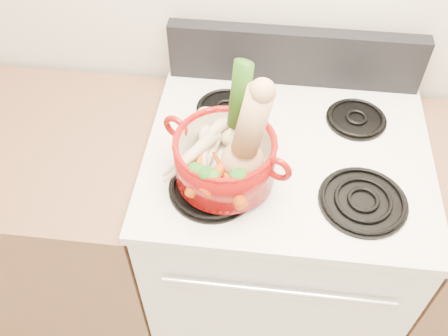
# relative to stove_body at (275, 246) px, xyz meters

# --- Properties ---
(stove_body) EXTENTS (0.76, 0.65, 0.92)m
(stove_body) POSITION_rel_stove_body_xyz_m (0.00, 0.00, 0.00)
(stove_body) COLOR white
(stove_body) RESTS_ON floor
(cooktop) EXTENTS (0.78, 0.67, 0.03)m
(cooktop) POSITION_rel_stove_body_xyz_m (0.00, 0.00, 0.47)
(cooktop) COLOR silver
(cooktop) RESTS_ON stove_body
(control_backsplash) EXTENTS (0.76, 0.05, 0.18)m
(control_backsplash) POSITION_rel_stove_body_xyz_m (0.00, 0.30, 0.58)
(control_backsplash) COLOR black
(control_backsplash) RESTS_ON cooktop
(oven_handle) EXTENTS (0.60, 0.02, 0.02)m
(oven_handle) POSITION_rel_stove_body_xyz_m (0.00, -0.34, 0.32)
(oven_handle) COLOR silver
(oven_handle) RESTS_ON stove_body
(burner_front_left) EXTENTS (0.22, 0.22, 0.02)m
(burner_front_left) POSITION_rel_stove_body_xyz_m (-0.19, -0.16, 0.50)
(burner_front_left) COLOR black
(burner_front_left) RESTS_ON cooktop
(burner_front_right) EXTENTS (0.22, 0.22, 0.02)m
(burner_front_right) POSITION_rel_stove_body_xyz_m (0.19, -0.16, 0.50)
(burner_front_right) COLOR black
(burner_front_right) RESTS_ON cooktop
(burner_back_left) EXTENTS (0.17, 0.17, 0.02)m
(burner_back_left) POSITION_rel_stove_body_xyz_m (-0.19, 0.14, 0.50)
(burner_back_left) COLOR black
(burner_back_left) RESTS_ON cooktop
(burner_back_right) EXTENTS (0.17, 0.17, 0.02)m
(burner_back_right) POSITION_rel_stove_body_xyz_m (0.19, 0.14, 0.50)
(burner_back_right) COLOR black
(burner_back_right) RESTS_ON cooktop
(dutch_oven) EXTENTS (0.33, 0.33, 0.12)m
(dutch_oven) POSITION_rel_stove_body_xyz_m (-0.16, -0.13, 0.57)
(dutch_oven) COLOR maroon
(dutch_oven) RESTS_ON burner_front_left
(pot_handle_left) EXTENTS (0.07, 0.04, 0.07)m
(pot_handle_left) POSITION_rel_stove_body_xyz_m (-0.29, -0.07, 0.61)
(pot_handle_left) COLOR maroon
(pot_handle_left) RESTS_ON dutch_oven
(pot_handle_right) EXTENTS (0.07, 0.04, 0.07)m
(pot_handle_right) POSITION_rel_stove_body_xyz_m (-0.03, -0.18, 0.61)
(pot_handle_right) COLOR maroon
(pot_handle_right) RESTS_ON dutch_oven
(squash) EXTENTS (0.19, 0.17, 0.29)m
(squash) POSITION_rel_stove_body_xyz_m (-0.12, -0.14, 0.67)
(squash) COLOR tan
(squash) RESTS_ON dutch_oven
(leek) EXTENTS (0.09, 0.11, 0.32)m
(leek) POSITION_rel_stove_body_xyz_m (-0.13, -0.10, 0.69)
(leek) COLOR silver
(leek) RESTS_ON dutch_oven
(ginger) EXTENTS (0.09, 0.07, 0.05)m
(ginger) POSITION_rel_stove_body_xyz_m (-0.14, -0.04, 0.56)
(ginger) COLOR #CFBB7F
(ginger) RESTS_ON dutch_oven
(parsnip_0) EXTENTS (0.08, 0.23, 0.06)m
(parsnip_0) POSITION_rel_stove_body_xyz_m (-0.20, -0.07, 0.56)
(parsnip_0) COLOR beige
(parsnip_0) RESTS_ON dutch_oven
(parsnip_1) EXTENTS (0.15, 0.17, 0.05)m
(parsnip_1) POSITION_rel_stove_body_xyz_m (-0.25, -0.11, 0.56)
(parsnip_1) COLOR beige
(parsnip_1) RESTS_ON dutch_oven
(parsnip_2) EXTENTS (0.07, 0.22, 0.06)m
(parsnip_2) POSITION_rel_stove_body_xyz_m (-0.22, -0.08, 0.57)
(parsnip_2) COLOR beige
(parsnip_2) RESTS_ON dutch_oven
(parsnip_3) EXTENTS (0.13, 0.17, 0.05)m
(parsnip_3) POSITION_rel_stove_body_xyz_m (-0.25, -0.14, 0.57)
(parsnip_3) COLOR beige
(parsnip_3) RESTS_ON dutch_oven
(parsnip_4) EXTENTS (0.15, 0.20, 0.06)m
(parsnip_4) POSITION_rel_stove_body_xyz_m (-0.21, -0.07, 0.58)
(parsnip_4) COLOR beige
(parsnip_4) RESTS_ON dutch_oven
(carrot_0) EXTENTS (0.08, 0.16, 0.04)m
(carrot_0) POSITION_rel_stove_body_xyz_m (-0.15, -0.16, 0.55)
(carrot_0) COLOR #C23409
(carrot_0) RESTS_ON dutch_oven
(carrot_1) EXTENTS (0.04, 0.15, 0.04)m
(carrot_1) POSITION_rel_stove_body_xyz_m (-0.23, -0.16, 0.56)
(carrot_1) COLOR #DE5B0B
(carrot_1) RESTS_ON dutch_oven
(carrot_2) EXTENTS (0.12, 0.17, 0.05)m
(carrot_2) POSITION_rel_stove_body_xyz_m (-0.15, -0.18, 0.56)
(carrot_2) COLOR #B84109
(carrot_2) RESTS_ON dutch_oven
(carrot_3) EXTENTS (0.11, 0.14, 0.04)m
(carrot_3) POSITION_rel_stove_body_xyz_m (-0.18, -0.17, 0.57)
(carrot_3) COLOR #C15409
(carrot_3) RESTS_ON dutch_oven
(carrot_4) EXTENTS (0.10, 0.18, 0.05)m
(carrot_4) POSITION_rel_stove_body_xyz_m (-0.17, -0.16, 0.58)
(carrot_4) COLOR red
(carrot_4) RESTS_ON dutch_oven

